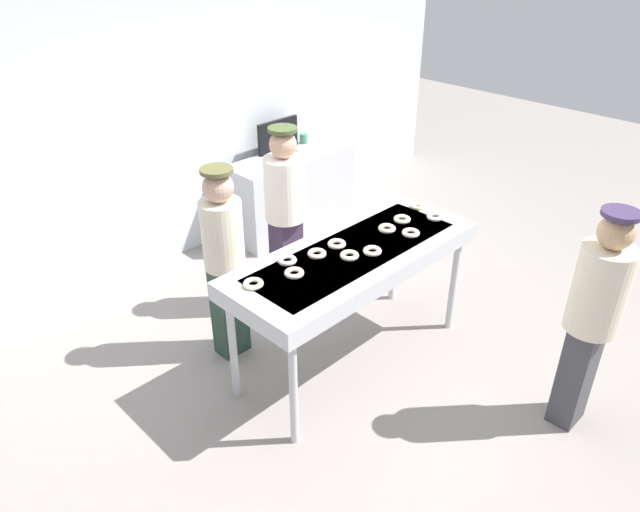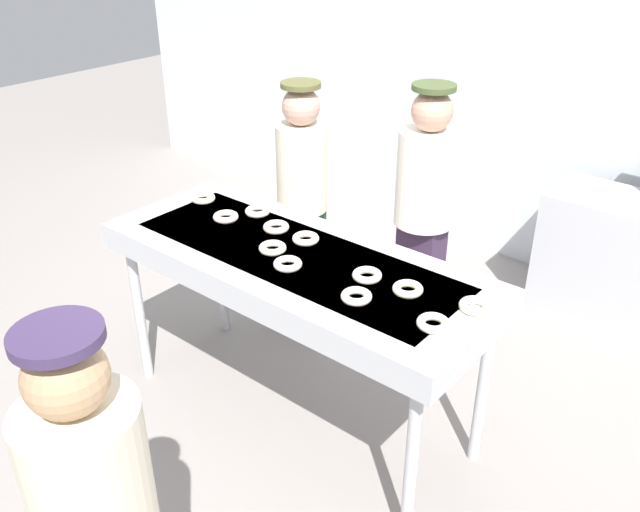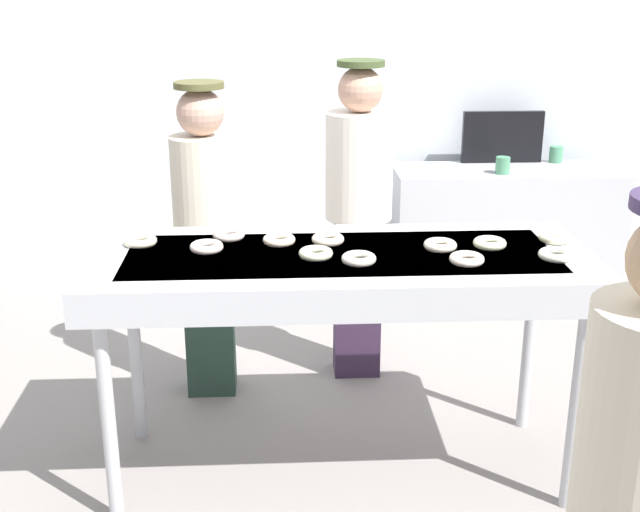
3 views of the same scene
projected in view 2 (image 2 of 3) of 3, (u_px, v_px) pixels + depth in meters
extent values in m
plane|color=gray|center=(298.00, 412.00, 3.70)|extent=(16.00, 16.00, 0.00)
cube|color=silver|center=(529.00, 55.00, 4.64)|extent=(8.00, 0.12, 3.07)
cube|color=#B7BABF|center=(295.00, 266.00, 3.25)|extent=(2.00, 0.79, 0.13)
cube|color=slate|center=(295.00, 261.00, 3.24)|extent=(1.70, 0.55, 0.08)
cylinder|color=#B7BABF|center=(140.00, 314.00, 3.78)|extent=(0.06, 0.06, 0.86)
cylinder|color=#B7BABF|center=(411.00, 467.00, 2.77)|extent=(0.06, 0.06, 0.86)
cylinder|color=#B7BABF|center=(221.00, 272.00, 4.21)|extent=(0.06, 0.06, 0.86)
cylinder|color=#B7BABF|center=(482.00, 391.00, 3.20)|extent=(0.06, 0.06, 0.86)
torus|color=#EBF2C4|center=(273.00, 248.00, 3.24)|extent=(0.18, 0.18, 0.04)
torus|color=white|center=(433.00, 323.00, 2.67)|extent=(0.17, 0.17, 0.04)
torus|color=#F1F2C2|center=(408.00, 289.00, 2.90)|extent=(0.17, 0.17, 0.04)
torus|color=#F9F3C2|center=(475.00, 306.00, 2.78)|extent=(0.19, 0.19, 0.04)
torus|color=#FDE3D2|center=(226.00, 217.00, 3.55)|extent=(0.19, 0.19, 0.04)
torus|color=#FDF2C7|center=(203.00, 198.00, 3.77)|extent=(0.17, 0.17, 0.04)
torus|color=#F1E5CD|center=(288.00, 264.00, 3.10)|extent=(0.18, 0.18, 0.04)
torus|color=#F9EECE|center=(367.00, 275.00, 3.01)|extent=(0.18, 0.18, 0.04)
torus|color=#FDE3C5|center=(276.00, 227.00, 3.44)|extent=(0.15, 0.15, 0.04)
torus|color=white|center=(356.00, 296.00, 2.85)|extent=(0.18, 0.18, 0.04)
torus|color=#F6E2D0|center=(257.00, 211.00, 3.61)|extent=(0.14, 0.14, 0.04)
torus|color=#FCE3C8|center=(306.00, 239.00, 3.33)|extent=(0.19, 0.19, 0.04)
cube|color=#233B30|center=(303.00, 264.00, 4.35)|extent=(0.24, 0.18, 0.80)
cylinder|color=beige|center=(302.00, 168.00, 4.04)|extent=(0.31, 0.31, 0.53)
sphere|color=tan|center=(301.00, 107.00, 3.86)|extent=(0.22, 0.22, 0.22)
cylinder|color=brown|center=(301.00, 85.00, 3.80)|extent=(0.23, 0.23, 0.03)
cube|color=#36243D|center=(418.00, 288.00, 4.02)|extent=(0.24, 0.18, 0.87)
cylinder|color=silver|center=(427.00, 178.00, 3.69)|extent=(0.34, 0.34, 0.54)
sphere|color=tan|center=(432.00, 111.00, 3.51)|extent=(0.22, 0.22, 0.22)
cylinder|color=#3E4C28|center=(434.00, 87.00, 3.45)|extent=(0.23, 0.23, 0.03)
cylinder|color=beige|center=(92.00, 494.00, 1.83)|extent=(0.33, 0.33, 0.59)
sphere|color=tan|center=(66.00, 377.00, 1.64)|extent=(0.21, 0.21, 0.21)
cylinder|color=#3D2D52|center=(57.00, 336.00, 1.58)|extent=(0.23, 0.23, 0.03)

